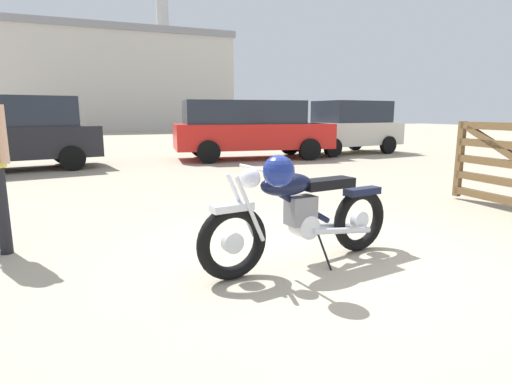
{
  "coord_description": "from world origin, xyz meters",
  "views": [
    {
      "loc": [
        -2.07,
        -3.29,
        1.38
      ],
      "look_at": [
        -0.34,
        0.88,
        0.51
      ],
      "focal_mm": 28.88,
      "sensor_mm": 36.0,
      "label": 1
    }
  ],
  "objects_px": {
    "silver_sedan_mid": "(250,128)",
    "vintage_motorcycle": "(299,213)",
    "dark_sedan_left": "(15,132)",
    "red_hatchback_near": "(244,123)",
    "white_estate_far": "(348,127)"
  },
  "relations": [
    {
      "from": "silver_sedan_mid",
      "to": "vintage_motorcycle",
      "type": "bearing_deg",
      "value": -101.15
    },
    {
      "from": "vintage_motorcycle",
      "to": "silver_sedan_mid",
      "type": "height_order",
      "value": "silver_sedan_mid"
    },
    {
      "from": "dark_sedan_left",
      "to": "red_hatchback_near",
      "type": "distance_m",
      "value": 10.9
    },
    {
      "from": "silver_sedan_mid",
      "to": "dark_sedan_left",
      "type": "bearing_deg",
      "value": -170.71
    },
    {
      "from": "red_hatchback_near",
      "to": "vintage_motorcycle",
      "type": "bearing_deg",
      "value": 60.88
    },
    {
      "from": "silver_sedan_mid",
      "to": "red_hatchback_near",
      "type": "xyz_separation_m",
      "value": [
        2.34,
        6.62,
        0.0
      ]
    },
    {
      "from": "dark_sedan_left",
      "to": "white_estate_far",
      "type": "xyz_separation_m",
      "value": [
        9.96,
        0.53,
        0.0
      ]
    },
    {
      "from": "white_estate_far",
      "to": "red_hatchback_near",
      "type": "xyz_separation_m",
      "value": [
        -1.45,
        6.28,
        0.02
      ]
    },
    {
      "from": "vintage_motorcycle",
      "to": "white_estate_far",
      "type": "relative_size",
      "value": 0.51
    },
    {
      "from": "vintage_motorcycle",
      "to": "silver_sedan_mid",
      "type": "relative_size",
      "value": 0.42
    },
    {
      "from": "silver_sedan_mid",
      "to": "red_hatchback_near",
      "type": "distance_m",
      "value": 7.02
    },
    {
      "from": "red_hatchback_near",
      "to": "white_estate_far",
      "type": "bearing_deg",
      "value": 92.89
    },
    {
      "from": "dark_sedan_left",
      "to": "white_estate_far",
      "type": "distance_m",
      "value": 9.97
    },
    {
      "from": "dark_sedan_left",
      "to": "vintage_motorcycle",
      "type": "bearing_deg",
      "value": 102.33
    },
    {
      "from": "white_estate_far",
      "to": "silver_sedan_mid",
      "type": "bearing_deg",
      "value": -1.02
    }
  ]
}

